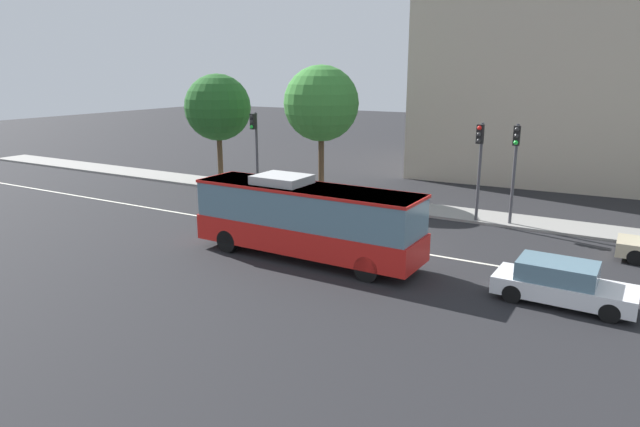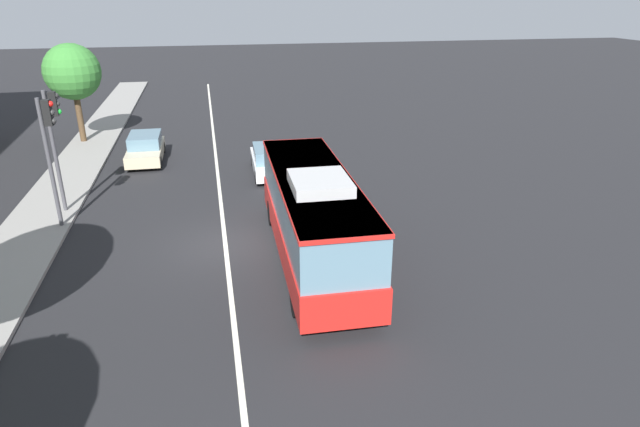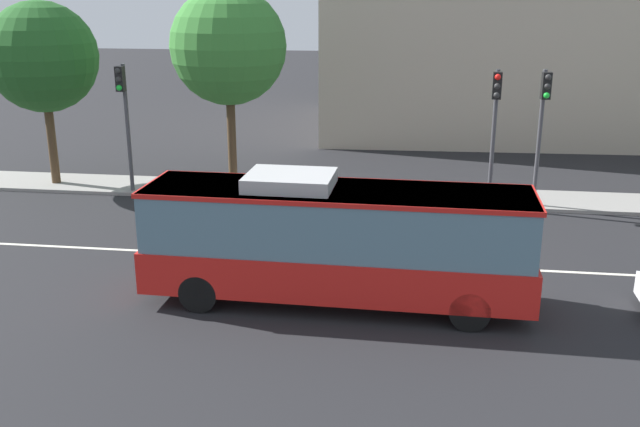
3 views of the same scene
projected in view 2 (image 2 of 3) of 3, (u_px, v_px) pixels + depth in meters
The scene contains 9 objects.
ground_plane at pixel (225, 244), 20.42m from camera, with size 160.00×160.00×0.00m, color black.
sidewalk_kerb at pixel (13, 261), 19.01m from camera, with size 80.00×2.71×0.14m, color gray.
lane_centre_line at pixel (225, 244), 20.42m from camera, with size 76.00×0.16×0.01m, color silver.
transit_bus at pixel (314, 212), 18.53m from camera, with size 10.05×2.69×3.46m.
sedan_white at pixel (271, 160), 27.93m from camera, with size 4.55×1.92×1.46m.
sedan_beige at pixel (146, 148), 30.08m from camera, with size 4.51×1.83×1.46m.
traffic_light_near_corner at pixel (55, 131), 21.92m from camera, with size 0.35×0.62×5.20m.
traffic_light_mid_block at pixel (50, 141), 20.42m from camera, with size 0.34×0.62×5.20m.
street_tree_kerbside_centre at pixel (72, 72), 32.17m from camera, with size 3.29×3.29×5.99m.
Camera 2 is at (-18.78, 0.27, 8.86)m, focal length 30.50 mm.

